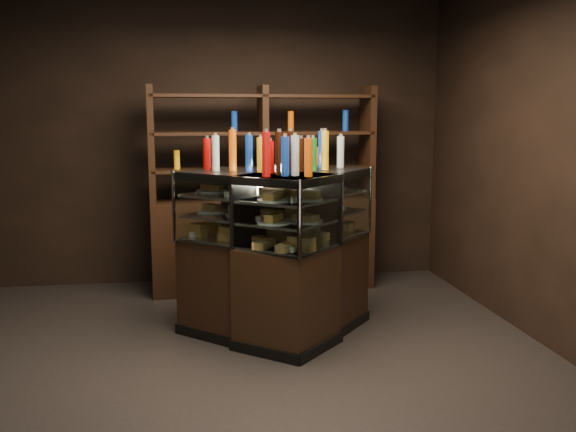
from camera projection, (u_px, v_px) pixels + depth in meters
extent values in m
plane|color=black|center=(214.00, 373.00, 4.35)|extent=(5.00, 5.00, 0.00)
cube|color=black|center=(201.00, 137.00, 6.55)|extent=(5.00, 0.02, 3.00)
cube|color=black|center=(242.00, 209.00, 1.67)|extent=(5.00, 0.02, 3.00)
cube|color=black|center=(568.00, 148.00, 4.49)|extent=(0.02, 5.00, 3.00)
cube|color=black|center=(304.00, 288.00, 5.05)|extent=(1.19, 1.27, 0.76)
cube|color=black|center=(304.00, 329.00, 5.11)|extent=(1.23, 1.30, 0.08)
cube|color=black|center=(305.00, 176.00, 4.91)|extent=(1.19, 1.27, 0.06)
cube|color=silver|center=(304.00, 239.00, 4.99)|extent=(1.13, 1.20, 0.02)
cube|color=silver|center=(305.00, 217.00, 4.96)|extent=(1.13, 1.20, 0.02)
cube|color=silver|center=(305.00, 196.00, 4.93)|extent=(1.13, 1.20, 0.02)
cube|color=white|center=(340.00, 209.00, 4.79)|extent=(0.75, 0.90, 0.54)
cylinder|color=silver|center=(370.00, 200.00, 5.29)|extent=(0.03, 0.03, 0.56)
cylinder|color=silver|center=(299.00, 220.00, 4.31)|extent=(0.03, 0.03, 0.56)
cube|color=black|center=(257.00, 291.00, 4.97)|extent=(1.25, 1.22, 0.76)
cube|color=black|center=(258.00, 333.00, 5.03)|extent=(1.28, 1.26, 0.08)
cube|color=black|center=(256.00, 177.00, 4.83)|extent=(1.25, 1.22, 0.06)
cube|color=silver|center=(257.00, 241.00, 4.91)|extent=(1.18, 1.16, 0.02)
cube|color=silver|center=(257.00, 218.00, 4.88)|extent=(1.18, 1.16, 0.02)
cube|color=silver|center=(257.00, 197.00, 4.86)|extent=(1.18, 1.16, 0.02)
cube|color=white|center=(231.00, 213.00, 4.62)|extent=(0.85, 0.80, 0.54)
cylinder|color=silver|center=(299.00, 220.00, 4.31)|extent=(0.03, 0.03, 0.56)
cylinder|color=silver|center=(174.00, 206.00, 4.96)|extent=(0.03, 0.03, 0.56)
cube|color=gold|center=(274.00, 246.00, 4.55)|extent=(0.18, 0.20, 0.06)
cube|color=gold|center=(297.00, 238.00, 4.83)|extent=(0.18, 0.20, 0.06)
cube|color=gold|center=(318.00, 232.00, 5.11)|extent=(0.18, 0.20, 0.06)
cube|color=gold|center=(336.00, 225.00, 5.38)|extent=(0.18, 0.20, 0.06)
cylinder|color=white|center=(274.00, 223.00, 4.58)|extent=(0.24, 0.24, 0.01)
cube|color=gold|center=(274.00, 218.00, 4.58)|extent=(0.17, 0.18, 0.05)
cylinder|color=white|center=(295.00, 217.00, 4.83)|extent=(0.24, 0.24, 0.01)
cube|color=gold|center=(295.00, 212.00, 4.83)|extent=(0.17, 0.18, 0.05)
cylinder|color=white|center=(314.00, 212.00, 5.08)|extent=(0.24, 0.24, 0.01)
cube|color=gold|center=(314.00, 208.00, 5.08)|extent=(0.17, 0.18, 0.05)
cylinder|color=white|center=(331.00, 207.00, 5.33)|extent=(0.24, 0.24, 0.01)
cube|color=gold|center=(331.00, 203.00, 5.33)|extent=(0.17, 0.18, 0.05)
cylinder|color=white|center=(274.00, 200.00, 4.56)|extent=(0.24, 0.24, 0.02)
cube|color=gold|center=(274.00, 196.00, 4.55)|extent=(0.17, 0.18, 0.05)
cylinder|color=white|center=(295.00, 196.00, 4.81)|extent=(0.24, 0.24, 0.02)
cube|color=gold|center=(295.00, 191.00, 4.80)|extent=(0.17, 0.18, 0.05)
cylinder|color=white|center=(314.00, 192.00, 5.06)|extent=(0.24, 0.24, 0.02)
cube|color=gold|center=(314.00, 187.00, 5.05)|extent=(0.17, 0.18, 0.05)
cylinder|color=white|center=(331.00, 188.00, 5.31)|extent=(0.24, 0.24, 0.02)
cube|color=gold|center=(331.00, 184.00, 5.30)|extent=(0.17, 0.18, 0.05)
cube|color=gold|center=(206.00, 230.00, 5.15)|extent=(0.19, 0.19, 0.06)
cube|color=gold|center=(238.00, 235.00, 4.97)|extent=(0.19, 0.19, 0.06)
cube|color=gold|center=(272.00, 239.00, 4.79)|extent=(0.19, 0.19, 0.06)
cube|color=gold|center=(309.00, 244.00, 4.61)|extent=(0.19, 0.19, 0.06)
cylinder|color=white|center=(213.00, 211.00, 5.12)|extent=(0.24, 0.24, 0.01)
cube|color=gold|center=(213.00, 207.00, 5.12)|extent=(0.18, 0.18, 0.05)
cylinder|color=white|center=(241.00, 214.00, 4.96)|extent=(0.24, 0.24, 0.01)
cube|color=gold|center=(241.00, 210.00, 4.96)|extent=(0.18, 0.18, 0.05)
cylinder|color=white|center=(272.00, 218.00, 4.80)|extent=(0.24, 0.24, 0.01)
cube|color=gold|center=(272.00, 213.00, 4.79)|extent=(0.18, 0.18, 0.05)
cylinder|color=white|center=(305.00, 222.00, 4.63)|extent=(0.24, 0.24, 0.01)
cube|color=gold|center=(305.00, 217.00, 4.63)|extent=(0.18, 0.18, 0.05)
cylinder|color=white|center=(212.00, 191.00, 5.10)|extent=(0.24, 0.24, 0.02)
cube|color=gold|center=(212.00, 187.00, 5.09)|extent=(0.18, 0.18, 0.05)
cylinder|color=white|center=(241.00, 194.00, 4.93)|extent=(0.24, 0.24, 0.02)
cube|color=gold|center=(241.00, 189.00, 4.93)|extent=(0.18, 0.18, 0.05)
cylinder|color=white|center=(272.00, 196.00, 4.77)|extent=(0.24, 0.24, 0.02)
cube|color=gold|center=(272.00, 192.00, 4.77)|extent=(0.18, 0.18, 0.05)
cylinder|color=white|center=(306.00, 199.00, 4.61)|extent=(0.24, 0.24, 0.02)
cube|color=gold|center=(306.00, 195.00, 4.60)|extent=(0.18, 0.18, 0.05)
cylinder|color=black|center=(270.00, 157.00, 4.47)|extent=(0.06, 0.06, 0.28)
cylinder|color=silver|center=(270.00, 136.00, 4.44)|extent=(0.03, 0.03, 0.02)
cylinder|color=silver|center=(279.00, 156.00, 4.57)|extent=(0.06, 0.06, 0.28)
cylinder|color=silver|center=(279.00, 135.00, 4.55)|extent=(0.03, 0.03, 0.02)
cylinder|color=#D8590A|center=(288.00, 155.00, 4.68)|extent=(0.06, 0.06, 0.28)
cylinder|color=silver|center=(288.00, 135.00, 4.65)|extent=(0.03, 0.03, 0.02)
cylinder|color=#0F38B2|center=(297.00, 154.00, 4.78)|extent=(0.06, 0.06, 0.28)
cylinder|color=silver|center=(297.00, 134.00, 4.75)|extent=(0.03, 0.03, 0.02)
cylinder|color=#B20C0A|center=(305.00, 153.00, 4.88)|extent=(0.06, 0.06, 0.28)
cylinder|color=silver|center=(305.00, 134.00, 4.86)|extent=(0.03, 0.03, 0.02)
cylinder|color=#147223|center=(313.00, 153.00, 4.99)|extent=(0.06, 0.06, 0.28)
cylinder|color=silver|center=(313.00, 133.00, 4.96)|extent=(0.03, 0.03, 0.02)
cylinder|color=yellow|center=(320.00, 152.00, 5.09)|extent=(0.06, 0.06, 0.28)
cylinder|color=silver|center=(320.00, 133.00, 5.06)|extent=(0.03, 0.03, 0.02)
cylinder|color=black|center=(327.00, 151.00, 5.19)|extent=(0.06, 0.06, 0.28)
cylinder|color=silver|center=(327.00, 132.00, 5.17)|extent=(0.03, 0.03, 0.02)
cylinder|color=silver|center=(334.00, 150.00, 5.30)|extent=(0.06, 0.06, 0.28)
cylinder|color=silver|center=(334.00, 132.00, 5.27)|extent=(0.03, 0.03, 0.02)
cylinder|color=black|center=(207.00, 152.00, 5.08)|extent=(0.06, 0.06, 0.28)
cylinder|color=silver|center=(207.00, 133.00, 5.05)|extent=(0.03, 0.03, 0.02)
cylinder|color=silver|center=(219.00, 152.00, 5.01)|extent=(0.06, 0.06, 0.28)
cylinder|color=silver|center=(218.00, 133.00, 4.98)|extent=(0.03, 0.03, 0.02)
cylinder|color=#D8590A|center=(231.00, 153.00, 4.94)|extent=(0.06, 0.06, 0.28)
cylinder|color=silver|center=(231.00, 133.00, 4.92)|extent=(0.03, 0.03, 0.02)
cylinder|color=#0F38B2|center=(243.00, 154.00, 4.87)|extent=(0.06, 0.06, 0.28)
cylinder|color=silver|center=(243.00, 134.00, 4.85)|extent=(0.03, 0.03, 0.02)
cylinder|color=#B20C0A|center=(256.00, 154.00, 4.80)|extent=(0.06, 0.06, 0.28)
cylinder|color=silver|center=(256.00, 134.00, 4.78)|extent=(0.03, 0.03, 0.02)
cylinder|color=#147223|center=(269.00, 155.00, 4.74)|extent=(0.06, 0.06, 0.28)
cylinder|color=silver|center=(269.00, 134.00, 4.71)|extent=(0.03, 0.03, 0.02)
cylinder|color=yellow|center=(283.00, 155.00, 4.67)|extent=(0.06, 0.06, 0.28)
cylinder|color=silver|center=(283.00, 135.00, 4.64)|extent=(0.03, 0.03, 0.02)
cylinder|color=black|center=(297.00, 156.00, 4.60)|extent=(0.06, 0.06, 0.28)
cylinder|color=silver|center=(297.00, 135.00, 4.57)|extent=(0.03, 0.03, 0.02)
cylinder|color=silver|center=(311.00, 157.00, 4.53)|extent=(0.06, 0.06, 0.28)
cylinder|color=silver|center=(311.00, 135.00, 4.51)|extent=(0.03, 0.03, 0.02)
cylinder|color=black|center=(296.00, 337.00, 4.80)|extent=(0.22, 0.22, 0.16)
cone|color=#1B602D|center=(296.00, 297.00, 4.75)|extent=(0.33, 0.33, 0.46)
cone|color=#1B602D|center=(296.00, 278.00, 4.72)|extent=(0.26, 0.26, 0.32)
cube|color=black|center=(264.00, 244.00, 6.36)|extent=(2.19, 0.51, 0.90)
cube|color=black|center=(151.00, 144.00, 6.00)|extent=(0.08, 0.38, 1.10)
cube|color=black|center=(263.00, 143.00, 6.20)|extent=(0.08, 0.38, 1.10)
cube|color=black|center=(367.00, 142.00, 6.41)|extent=(0.08, 0.38, 1.10)
cube|color=black|center=(263.00, 169.00, 6.24)|extent=(2.15, 0.47, 0.03)
cube|color=black|center=(263.00, 133.00, 6.19)|extent=(2.15, 0.47, 0.03)
cube|color=black|center=(263.00, 96.00, 6.13)|extent=(2.15, 0.47, 0.03)
cylinder|color=black|center=(177.00, 157.00, 6.06)|extent=(0.06, 0.06, 0.22)
cylinder|color=silver|center=(206.00, 157.00, 6.12)|extent=(0.06, 0.06, 0.22)
cylinder|color=#D8590A|center=(235.00, 157.00, 6.17)|extent=(0.06, 0.06, 0.22)
cylinder|color=#0F38B2|center=(263.00, 156.00, 6.22)|extent=(0.06, 0.06, 0.22)
cylinder|color=#B20C0A|center=(291.00, 156.00, 6.28)|extent=(0.06, 0.06, 0.22)
cylinder|color=#147223|center=(318.00, 156.00, 6.33)|extent=(0.06, 0.06, 0.22)
cylinder|color=yellow|center=(345.00, 155.00, 6.38)|extent=(0.06, 0.06, 0.22)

